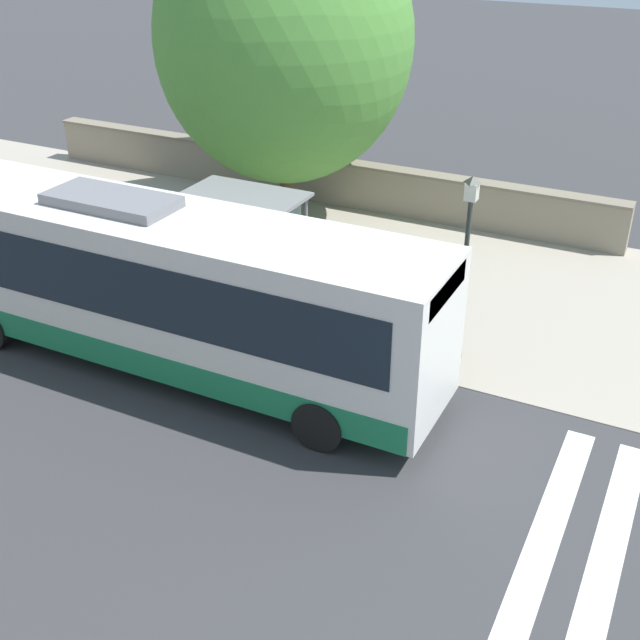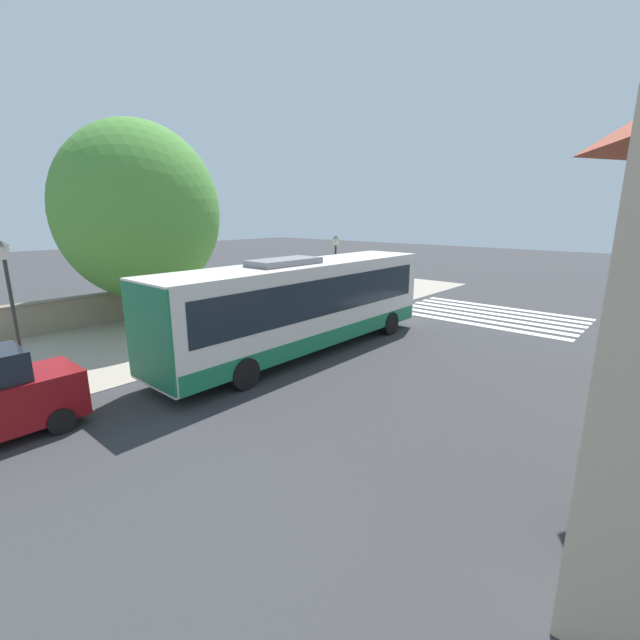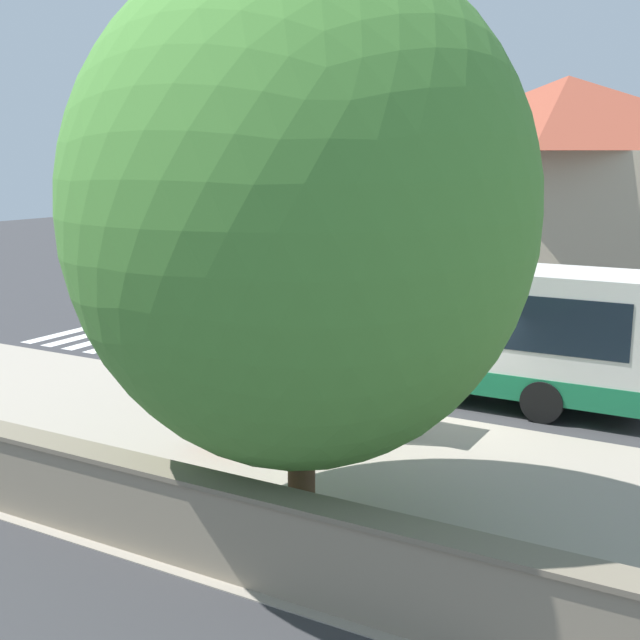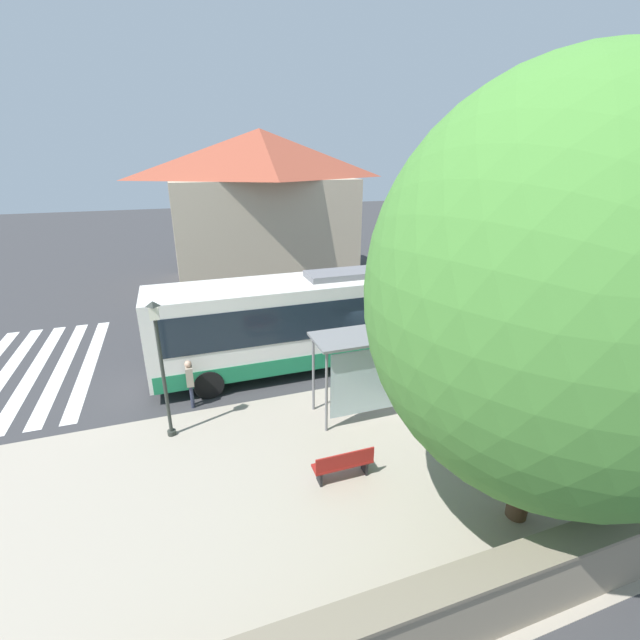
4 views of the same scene
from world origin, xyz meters
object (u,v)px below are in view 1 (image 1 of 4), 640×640
(bus_shelter, at_px, (250,211))
(shade_tree, at_px, (284,40))
(pedestrian, at_px, (405,342))
(bus, at_px, (156,283))
(street_lamp_far, at_px, (466,255))
(bench, at_px, (352,250))

(bus_shelter, relative_size, shade_tree, 0.31)
(bus_shelter, xyz_separation_m, pedestrian, (2.23, 4.94, -1.20))
(bus, height_order, street_lamp_far, street_lamp_far)
(bus_shelter, xyz_separation_m, bench, (-2.50, 1.57, -1.69))
(bench, bearing_deg, pedestrian, 35.42)
(bus, relative_size, bench, 8.04)
(bus, height_order, bench, bus)
(bus, bearing_deg, shade_tree, -168.78)
(bus, bearing_deg, pedestrian, 107.70)
(bus, bearing_deg, bus_shelter, -179.53)
(pedestrian, xyz_separation_m, shade_tree, (-7.11, -6.63, 4.30))
(street_lamp_far, xyz_separation_m, shade_tree, (-5.70, -7.31, 2.80))
(bench, height_order, shade_tree, shade_tree)
(pedestrian, bearing_deg, shade_tree, -136.97)
(bus, distance_m, street_lamp_far, 6.36)
(shade_tree, bearing_deg, bus, 11.22)
(shade_tree, bearing_deg, bench, 54.04)
(bus_shelter, bearing_deg, street_lamp_far, 81.67)
(bus_shelter, xyz_separation_m, shade_tree, (-4.87, -1.69, 3.10))
(bus_shelter, height_order, street_lamp_far, street_lamp_far)
(bus_shelter, bearing_deg, shade_tree, -160.88)
(pedestrian, xyz_separation_m, bench, (-4.74, -3.37, -0.49))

